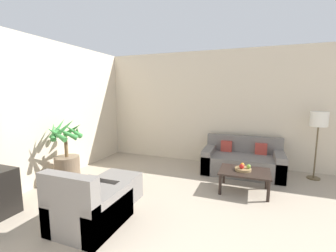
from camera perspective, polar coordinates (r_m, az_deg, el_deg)
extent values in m
cube|color=beige|center=(5.47, 19.45, 4.18)|extent=(8.59, 0.06, 2.70)
cube|color=beige|center=(4.38, -35.78, 2.15)|extent=(0.06, 7.65, 2.70)
cylinder|color=brown|center=(4.74, -24.14, -10.13)|extent=(0.45, 0.45, 0.52)
cylinder|color=brown|center=(4.63, -24.47, -4.87)|extent=(0.06, 0.06, 0.38)
cone|color=#38843D|center=(4.44, -23.02, -1.12)|extent=(0.10, 0.43, 0.34)
cone|color=#38843D|center=(4.58, -22.12, -1.22)|extent=(0.39, 0.39, 0.28)
cone|color=#38843D|center=(4.71, -23.00, -0.82)|extent=(0.44, 0.10, 0.31)
cone|color=#38843D|center=(4.73, -24.72, -0.41)|extent=(0.36, 0.36, 0.38)
cone|color=#38843D|center=(4.68, -26.14, -0.52)|extent=(0.10, 0.40, 0.39)
cone|color=#38843D|center=(4.58, -27.09, -1.20)|extent=(0.38, 0.38, 0.33)
cone|color=#38843D|center=(4.44, -26.56, -1.80)|extent=(0.45, 0.10, 0.28)
cone|color=#38843D|center=(4.38, -24.71, -1.48)|extent=(0.38, 0.38, 0.32)
cube|color=slate|center=(5.11, 18.29, -9.23)|extent=(1.61, 0.88, 0.39)
cube|color=slate|center=(5.36, 18.65, -4.28)|extent=(1.61, 0.16, 0.36)
cube|color=slate|center=(5.16, 10.40, -8.07)|extent=(0.20, 0.88, 0.51)
cube|color=slate|center=(5.12, 26.33, -8.95)|extent=(0.20, 0.88, 0.51)
cube|color=#B23D33|center=(5.28, 14.62, -4.95)|extent=(0.24, 0.12, 0.24)
cube|color=#B23D33|center=(5.26, 22.53, -5.38)|extent=(0.24, 0.12, 0.24)
cylinder|color=brown|center=(5.47, 32.97, -11.03)|extent=(0.24, 0.24, 0.03)
cylinder|color=brown|center=(5.33, 33.42, -5.60)|extent=(0.03, 0.03, 1.04)
cylinder|color=silver|center=(5.23, 34.00, 1.49)|extent=(0.32, 0.32, 0.29)
cylinder|color=black|center=(4.02, 13.10, -14.28)|extent=(0.05, 0.05, 0.34)
cylinder|color=black|center=(4.00, 24.15, -14.90)|extent=(0.05, 0.05, 0.34)
cylinder|color=black|center=(4.50, 14.00, -11.80)|extent=(0.05, 0.05, 0.34)
cylinder|color=black|center=(4.49, 23.76, -12.34)|extent=(0.05, 0.05, 0.34)
cube|color=black|center=(4.17, 18.87, -10.91)|extent=(0.84, 0.61, 0.03)
cylinder|color=#997A4C|center=(4.16, 18.52, -10.38)|extent=(0.27, 0.27, 0.04)
sphere|color=red|center=(4.11, 18.20, -9.72)|extent=(0.08, 0.08, 0.08)
sphere|color=olive|center=(4.16, 19.79, -9.63)|extent=(0.07, 0.07, 0.07)
sphere|color=orange|center=(4.20, 18.41, -9.37)|extent=(0.07, 0.07, 0.07)
cube|color=slate|center=(3.26, -19.00, -19.70)|extent=(0.76, 0.87, 0.39)
cube|color=slate|center=(2.86, -24.06, -15.17)|extent=(0.76, 0.16, 0.42)
cube|color=slate|center=(3.42, -23.11, -17.59)|extent=(0.16, 0.87, 0.49)
cube|color=slate|center=(3.07, -14.44, -20.28)|extent=(0.16, 0.87, 0.49)
cube|color=slate|center=(3.83, -12.23, -14.86)|extent=(0.61, 0.46, 0.41)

